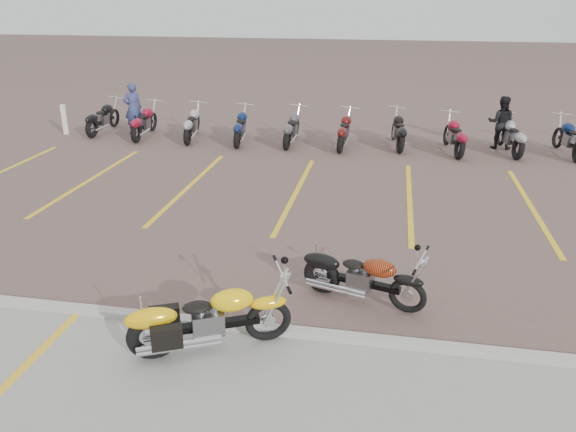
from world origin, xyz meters
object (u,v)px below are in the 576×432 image
(person_a, at_px, (133,108))
(flame_cruiser, at_px, (361,278))
(yellow_cruiser, at_px, (207,321))
(person_b, at_px, (501,123))
(bollard, at_px, (64,120))

(person_a, bearing_deg, flame_cruiser, 91.60)
(yellow_cruiser, xyz_separation_m, flame_cruiser, (1.94, 1.67, -0.04))
(yellow_cruiser, xyz_separation_m, person_b, (5.53, 11.72, 0.35))
(flame_cruiser, bearing_deg, person_a, 146.58)
(yellow_cruiser, relative_size, bollard, 2.06)
(person_a, height_order, bollard, person_a)
(yellow_cruiser, height_order, person_b, person_b)
(yellow_cruiser, height_order, person_a, person_a)
(yellow_cruiser, relative_size, flame_cruiser, 1.06)
(person_b, height_order, bollard, person_b)
(person_a, relative_size, bollard, 1.71)
(yellow_cruiser, bearing_deg, person_a, 93.86)
(flame_cruiser, xyz_separation_m, person_b, (3.59, 10.05, 0.39))
(bollard, bearing_deg, yellow_cruiser, -51.82)
(yellow_cruiser, distance_m, person_b, 12.96)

